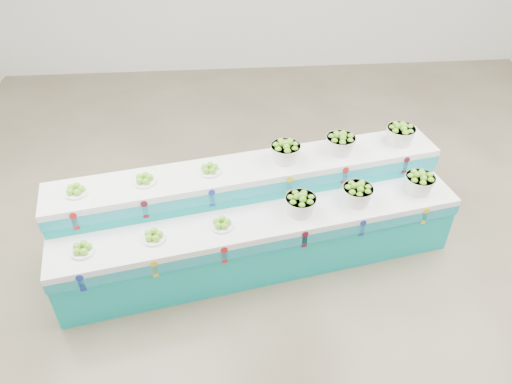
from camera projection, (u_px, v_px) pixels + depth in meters
The scene contains 14 objects.
ground at pixel (306, 244), 5.66m from camera, with size 10.00×10.00×0.00m, color brown.
display_stand at pixel (256, 218), 5.26m from camera, with size 4.27×1.10×1.02m, color #10ACAA, non-canonical shape.
plate_lower_left at pixel (82, 248), 4.53m from camera, with size 0.23×0.23×0.10m, color white.
plate_lower_mid at pixel (154, 235), 4.67m from camera, with size 0.23×0.23×0.10m, color white.
plate_lower_right at pixel (222, 223), 4.81m from camera, with size 0.23×0.23×0.10m, color white.
basket_lower_left at pixel (301, 204), 4.94m from camera, with size 0.32×0.32×0.23m, color silver, non-canonical shape.
basket_lower_mid at pixel (357, 193), 5.07m from camera, with size 0.32×0.32×0.23m, color silver, non-canonical shape.
basket_lower_right at pixel (419, 182), 5.22m from camera, with size 0.32×0.32×0.23m, color silver, non-canonical shape.
plate_upper_left at pixel (75, 190), 4.75m from camera, with size 0.23×0.23×0.10m, color white.
plate_upper_mid at pixel (144, 179), 4.88m from camera, with size 0.23×0.23×0.10m, color white.
plate_upper_right at pixel (210, 169), 5.02m from camera, with size 0.23×0.23×0.10m, color white.
basket_upper_left at pixel (286, 151), 5.15m from camera, with size 0.32×0.32×0.23m, color silver, non-canonical shape.
basket_upper_mid at pixel (340, 143), 5.29m from camera, with size 0.32×0.32×0.23m, color silver, non-canonical shape.
basket_upper_right at pixel (400, 134), 5.44m from camera, with size 0.32×0.32×0.23m, color silver, non-canonical shape.
Camera 1 is at (-0.92, -4.01, 3.98)m, focal length 34.04 mm.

